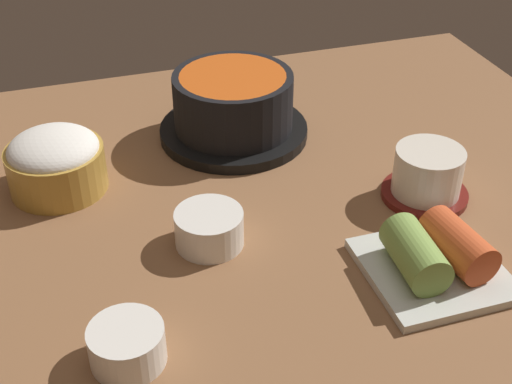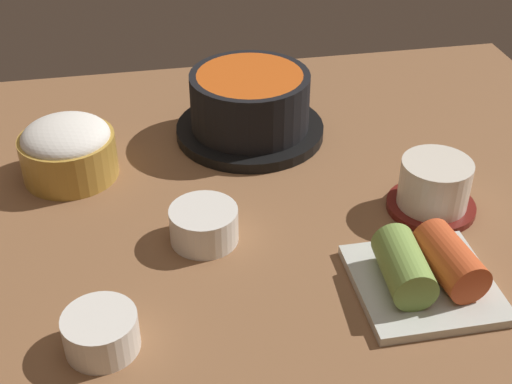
% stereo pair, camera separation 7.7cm
% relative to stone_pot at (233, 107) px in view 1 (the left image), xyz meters
% --- Properties ---
extents(dining_table, '(1.00, 0.76, 0.02)m').
position_rel_stone_pot_xyz_m(dining_table, '(-0.04, -0.16, -0.05)').
color(dining_table, brown).
rests_on(dining_table, ground).
extents(stone_pot, '(0.19, 0.19, 0.09)m').
position_rel_stone_pot_xyz_m(stone_pot, '(0.00, 0.00, 0.00)').
color(stone_pot, black).
rests_on(stone_pot, dining_table).
extents(rice_bowl, '(0.11, 0.11, 0.07)m').
position_rel_stone_pot_xyz_m(rice_bowl, '(-0.23, -0.06, -0.01)').
color(rice_bowl, '#B78C38').
rests_on(rice_bowl, dining_table).
extents(tea_cup_with_saucer, '(0.10, 0.10, 0.06)m').
position_rel_stone_pot_xyz_m(tea_cup_with_saucer, '(0.17, -0.20, -0.01)').
color(tea_cup_with_saucer, maroon).
rests_on(tea_cup_with_saucer, dining_table).
extents(banchan_cup_center, '(0.07, 0.07, 0.04)m').
position_rel_stone_pot_xyz_m(banchan_cup_center, '(-0.09, -0.21, -0.02)').
color(banchan_cup_center, white).
rests_on(banchan_cup_center, dining_table).
extents(kimchi_plate, '(0.13, 0.13, 0.05)m').
position_rel_stone_pot_xyz_m(kimchi_plate, '(0.11, -0.32, -0.02)').
color(kimchi_plate, silver).
rests_on(kimchi_plate, dining_table).
extents(side_bowl_near, '(0.07, 0.07, 0.04)m').
position_rel_stone_pot_xyz_m(side_bowl_near, '(-0.20, -0.34, -0.02)').
color(side_bowl_near, white).
rests_on(side_bowl_near, dining_table).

